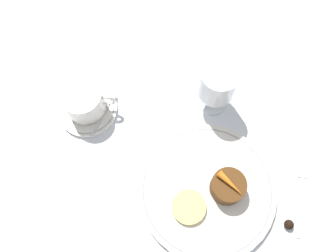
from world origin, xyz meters
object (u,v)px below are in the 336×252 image
at_px(dinner_plate, 207,189).
at_px(fork, 302,185).
at_px(dessert_cake, 228,186).
at_px(coffee_cup, 84,101).
at_px(wine_glass, 217,85).

relative_size(dinner_plate, fork, 1.64).
bearing_deg(dessert_cake, dinner_plate, 179.72).
distance_m(dinner_plate, coffee_cup, 0.32).
xyz_separation_m(dinner_plate, dessert_cake, (0.04, -0.00, 0.03)).
distance_m(coffee_cup, dessert_cake, 0.35).
bearing_deg(coffee_cup, dessert_cake, -32.47).
bearing_deg(dinner_plate, fork, 1.78).
bearing_deg(wine_glass, dinner_plate, -97.52).
distance_m(coffee_cup, fork, 0.49).
bearing_deg(wine_glass, coffee_cup, -177.77).
distance_m(dinner_plate, wine_glass, 0.21).
xyz_separation_m(coffee_cup, wine_glass, (0.28, 0.01, 0.04)).
distance_m(dinner_plate, fork, 0.20).
height_order(coffee_cup, dessert_cake, coffee_cup).
bearing_deg(dessert_cake, wine_glass, 93.55).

